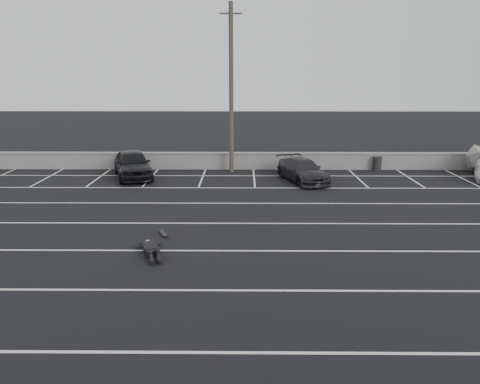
{
  "coord_description": "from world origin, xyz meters",
  "views": [
    {
      "loc": [
        0.4,
        -14.96,
        5.9
      ],
      "look_at": [
        0.25,
        4.21,
        1.0
      ],
      "focal_mm": 35.0,
      "sensor_mm": 36.0,
      "label": 1
    }
  ],
  "objects_px": {
    "car_right": "(303,170)",
    "person": "(150,245)",
    "trash_bin": "(377,164)",
    "utility_pole": "(231,89)",
    "car_left": "(133,164)",
    "skateboard": "(163,233)"
  },
  "relations": [
    {
      "from": "utility_pole",
      "to": "skateboard",
      "type": "bearing_deg",
      "value": -100.99
    },
    {
      "from": "utility_pole",
      "to": "trash_bin",
      "type": "height_order",
      "value": "utility_pole"
    },
    {
      "from": "car_right",
      "to": "person",
      "type": "height_order",
      "value": "car_right"
    },
    {
      "from": "trash_bin",
      "to": "car_right",
      "type": "bearing_deg",
      "value": -149.18
    },
    {
      "from": "person",
      "to": "trash_bin",
      "type": "bearing_deg",
      "value": 30.16
    },
    {
      "from": "car_right",
      "to": "person",
      "type": "bearing_deg",
      "value": -138.65
    },
    {
      "from": "utility_pole",
      "to": "person",
      "type": "relative_size",
      "value": 3.76
    },
    {
      "from": "trash_bin",
      "to": "person",
      "type": "height_order",
      "value": "trash_bin"
    },
    {
      "from": "car_right",
      "to": "utility_pole",
      "type": "bearing_deg",
      "value": 129.92
    },
    {
      "from": "car_right",
      "to": "trash_bin",
      "type": "xyz_separation_m",
      "value": [
        4.99,
        2.98,
        -0.18
      ]
    },
    {
      "from": "car_left",
      "to": "trash_bin",
      "type": "distance_m",
      "value": 14.85
    },
    {
      "from": "utility_pole",
      "to": "person",
      "type": "distance_m",
      "value": 14.31
    },
    {
      "from": "car_right",
      "to": "skateboard",
      "type": "relative_size",
      "value": 6.27
    },
    {
      "from": "utility_pole",
      "to": "skateboard",
      "type": "distance_m",
      "value": 12.81
    },
    {
      "from": "car_left",
      "to": "utility_pole",
      "type": "bearing_deg",
      "value": -3.06
    },
    {
      "from": "utility_pole",
      "to": "trash_bin",
      "type": "xyz_separation_m",
      "value": [
        9.03,
        0.4,
        -4.52
      ]
    },
    {
      "from": "car_right",
      "to": "trash_bin",
      "type": "relative_size",
      "value": 4.94
    },
    {
      "from": "trash_bin",
      "to": "person",
      "type": "distance_m",
      "value": 17.85
    },
    {
      "from": "car_left",
      "to": "utility_pole",
      "type": "relative_size",
      "value": 0.48
    },
    {
      "from": "car_left",
      "to": "skateboard",
      "type": "xyz_separation_m",
      "value": [
        3.42,
        -9.95,
        -0.73
      ]
    },
    {
      "from": "car_right",
      "to": "utility_pole",
      "type": "height_order",
      "value": "utility_pole"
    },
    {
      "from": "utility_pole",
      "to": "car_left",
      "type": "bearing_deg",
      "value": -163.66
    }
  ]
}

